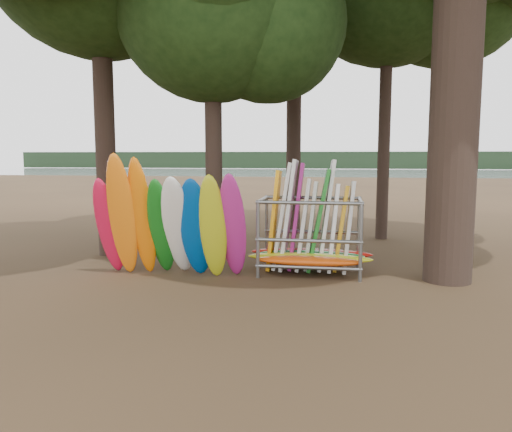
# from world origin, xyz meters

# --- Properties ---
(ground) EXTENTS (120.00, 120.00, 0.00)m
(ground) POSITION_xyz_m (0.00, 0.00, 0.00)
(ground) COLOR #47331E
(ground) RESTS_ON ground
(lake) EXTENTS (160.00, 160.00, 0.00)m
(lake) POSITION_xyz_m (0.00, 60.00, 0.00)
(lake) COLOR gray
(lake) RESTS_ON ground
(far_shore) EXTENTS (160.00, 4.00, 4.00)m
(far_shore) POSITION_xyz_m (0.00, 110.00, 2.00)
(far_shore) COLOR black
(far_shore) RESTS_ON ground
(oak_5) EXTENTS (6.15, 6.15, 9.78)m
(oak_5) POSITION_xyz_m (-1.86, 2.52, 7.08)
(oak_5) COLOR black
(oak_5) RESTS_ON ground
(kayak_row) EXTENTS (3.88, 1.91, 3.16)m
(kayak_row) POSITION_xyz_m (-2.31, 0.16, 1.31)
(kayak_row) COLOR red
(kayak_row) RESTS_ON ground
(storage_rack) EXTENTS (3.20, 1.57, 2.90)m
(storage_rack) POSITION_xyz_m (0.98, 1.26, 0.92)
(storage_rack) COLOR slate
(storage_rack) RESTS_ON ground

